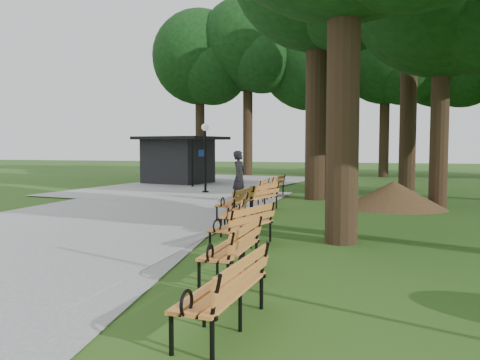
% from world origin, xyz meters
% --- Properties ---
extents(ground, '(100.00, 100.00, 0.00)m').
position_xyz_m(ground, '(0.00, 0.00, 0.00)').
color(ground, '#244B15').
rests_on(ground, ground).
extents(path, '(12.00, 38.00, 0.06)m').
position_xyz_m(path, '(-4.00, 3.00, 0.03)').
color(path, gray).
rests_on(path, ground).
extents(person, '(0.56, 0.75, 1.89)m').
position_xyz_m(person, '(-1.14, 6.90, 0.94)').
color(person, black).
rests_on(person, ground).
extents(kiosk, '(4.82, 4.44, 2.54)m').
position_xyz_m(kiosk, '(-6.53, 14.73, 1.27)').
color(kiosk, black).
rests_on(kiosk, ground).
extents(lamp_post, '(0.32, 0.32, 3.02)m').
position_xyz_m(lamp_post, '(-3.41, 9.89, 2.18)').
color(lamp_post, black).
rests_on(lamp_post, ground).
extents(dirt_mound, '(2.84, 2.84, 0.92)m').
position_xyz_m(dirt_mound, '(4.22, 6.44, 0.46)').
color(dirt_mound, '#47301C').
rests_on(dirt_mound, ground).
extents(bench_0, '(0.81, 1.95, 0.88)m').
position_xyz_m(bench_0, '(1.71, -5.26, 0.44)').
color(bench_0, orange).
rests_on(bench_0, ground).
extents(bench_1, '(0.71, 1.92, 0.88)m').
position_xyz_m(bench_1, '(1.21, -3.04, 0.44)').
color(bench_1, orange).
rests_on(bench_1, ground).
extents(bench_2, '(1.19, 2.00, 0.88)m').
position_xyz_m(bench_2, '(0.85, -0.78, 0.44)').
color(bench_2, orange).
rests_on(bench_2, ground).
extents(bench_3, '(0.96, 1.98, 0.88)m').
position_xyz_m(bench_3, '(0.19, 1.05, 0.44)').
color(bench_3, orange).
rests_on(bench_3, ground).
extents(bench_4, '(0.79, 1.95, 0.88)m').
position_xyz_m(bench_4, '(-0.33, 3.10, 0.44)').
color(bench_4, orange).
rests_on(bench_4, ground).
extents(bench_5, '(1.16, 2.00, 0.88)m').
position_xyz_m(bench_5, '(0.02, 4.79, 0.44)').
color(bench_5, orange).
rests_on(bench_5, ground).
extents(bench_6, '(0.65, 1.90, 0.88)m').
position_xyz_m(bench_6, '(-0.49, 6.90, 0.44)').
color(bench_6, orange).
rests_on(bench_6, ground).
extents(bench_7, '(0.86, 1.96, 0.88)m').
position_xyz_m(bench_7, '(-0.32, 9.06, 0.44)').
color(bench_7, orange).
rests_on(bench_7, ground).
extents(tree_backdrop, '(37.16, 10.03, 16.32)m').
position_xyz_m(tree_backdrop, '(6.97, 23.00, 8.16)').
color(tree_backdrop, black).
rests_on(tree_backdrop, ground).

